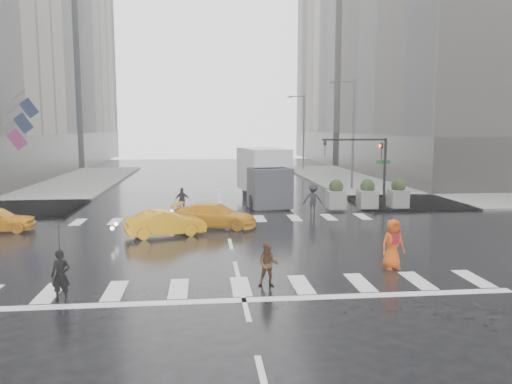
{
  "coord_description": "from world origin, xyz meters",
  "views": [
    {
      "loc": [
        -1.17,
        -21.66,
        5.15
      ],
      "look_at": [
        1.36,
        2.0,
        2.05
      ],
      "focal_mm": 35.0,
      "sensor_mm": 36.0,
      "label": 1
    }
  ],
  "objects": [
    {
      "name": "street_lamp_far",
      "position": [
        10.87,
        38.0,
        4.95
      ],
      "size": [
        2.15,
        0.22,
        9.0
      ],
      "color": "#59595B",
      "rests_on": "ground"
    },
    {
      "name": "pedestrian_orange",
      "position": [
        5.68,
        -4.52,
        0.92
      ],
      "size": [
        0.99,
        0.73,
        1.84
      ],
      "rotation": [
        0.0,
        0.0,
        0.17
      ],
      "color": "#CD4C0E",
      "rests_on": "ground"
    },
    {
      "name": "taxi_mid",
      "position": [
        -2.98,
        2.0,
        0.62
      ],
      "size": [
        3.96,
        2.29,
        1.23
      ],
      "primitive_type": "imported",
      "rotation": [
        0.0,
        0.0,
        1.85
      ],
      "color": "orange",
      "rests_on": "ground"
    },
    {
      "name": "planter_west",
      "position": [
        7.0,
        8.2,
        0.98
      ],
      "size": [
        1.1,
        1.1,
        1.8
      ],
      "color": "slate",
      "rests_on": "ground"
    },
    {
      "name": "building_nw_far",
      "position": [
        -29.0,
        56.0,
        20.19
      ],
      "size": [
        26.05,
        26.05,
        44.0
      ],
      "color": "#63615B",
      "rests_on": "ground"
    },
    {
      "name": "pedestrian_far_b",
      "position": [
        5.31,
        7.11,
        0.9
      ],
      "size": [
        1.31,
        0.95,
        1.81
      ],
      "primitive_type": "imported",
      "rotation": [
        0.0,
        0.0,
        2.85
      ],
      "color": "black",
      "rests_on": "ground"
    },
    {
      "name": "building_ne_far",
      "position": [
        29.0,
        56.0,
        16.27
      ],
      "size": [
        26.05,
        26.05,
        36.0
      ],
      "color": "gray",
      "rests_on": "ground"
    },
    {
      "name": "street_lamp_near",
      "position": [
        10.87,
        18.0,
        4.95
      ],
      "size": [
        2.15,
        0.22,
        9.0
      ],
      "color": "#59595B",
      "rests_on": "ground"
    },
    {
      "name": "taxi_rear",
      "position": [
        -0.59,
        3.8,
        0.63
      ],
      "size": [
        4.16,
        2.81,
        1.25
      ],
      "primitive_type": "imported",
      "rotation": [
        0.0,
        0.0,
        1.27
      ],
      "color": "orange",
      "rests_on": "ground"
    },
    {
      "name": "traffic_signal_pole",
      "position": [
        9.01,
        8.01,
        3.22
      ],
      "size": [
        4.45,
        0.42,
        4.5
      ],
      "color": "black",
      "rests_on": "ground"
    },
    {
      "name": "road_markings",
      "position": [
        0.0,
        0.0,
        0.01
      ],
      "size": [
        18.0,
        48.0,
        0.01
      ],
      "primitive_type": null,
      "color": "silver",
      "rests_on": "ground"
    },
    {
      "name": "planter_mid",
      "position": [
        9.0,
        8.2,
        0.98
      ],
      "size": [
        1.1,
        1.1,
        1.8
      ],
      "color": "slate",
      "rests_on": "ground"
    },
    {
      "name": "flag_cluster",
      "position": [
        -15.08,
        18.5,
        5.64
      ],
      "size": [
        2.87,
        3.06,
        4.69
      ],
      "color": "#59595B",
      "rests_on": "ground"
    },
    {
      "name": "planter_east",
      "position": [
        11.0,
        8.2,
        0.98
      ],
      "size": [
        1.1,
        1.1,
        1.8
      ],
      "color": "slate",
      "rests_on": "ground"
    },
    {
      "name": "pedestrian_black",
      "position": [
        -5.41,
        -6.8,
        1.65
      ],
      "size": [
        1.04,
        1.06,
        2.43
      ],
      "rotation": [
        0.0,
        0.0,
        -0.09
      ],
      "color": "black",
      "rests_on": "ground"
    },
    {
      "name": "sidewalk_ne",
      "position": [
        19.5,
        17.5,
        0.07
      ],
      "size": [
        35.0,
        35.0,
        0.15
      ],
      "primitive_type": "cube",
      "color": "slate",
      "rests_on": "ground"
    },
    {
      "name": "ground",
      "position": [
        0.0,
        0.0,
        0.0
      ],
      "size": [
        120.0,
        120.0,
        0.0
      ],
      "primitive_type": "plane",
      "color": "black",
      "rests_on": "ground"
    },
    {
      "name": "box_truck",
      "position": [
        3.0,
        11.68,
        1.97
      ],
      "size": [
        2.61,
        6.95,
        3.69
      ],
      "rotation": [
        0.0,
        0.0,
        0.17
      ],
      "color": "silver",
      "rests_on": "ground"
    },
    {
      "name": "pedestrian_far_a",
      "position": [
        -2.43,
        8.25,
        0.78
      ],
      "size": [
        0.94,
        0.61,
        1.55
      ],
      "primitive_type": "imported",
      "rotation": [
        0.0,
        0.0,
        3.2
      ],
      "color": "black",
      "rests_on": "ground"
    },
    {
      "name": "pedestrian_brown",
      "position": [
        0.9,
        -6.03,
        0.72
      ],
      "size": [
        0.77,
        0.65,
        1.43
      ],
      "primitive_type": "imported",
      "rotation": [
        0.0,
        0.0,
        -0.16
      ],
      "color": "#442918",
      "rests_on": "ground"
    }
  ]
}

